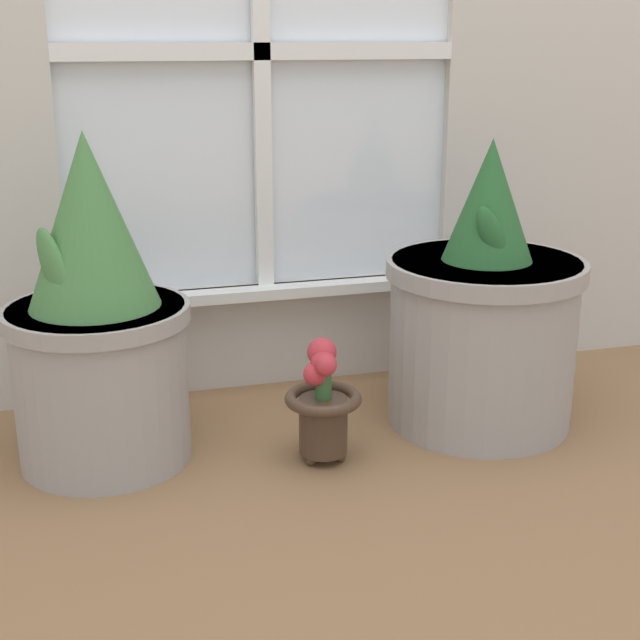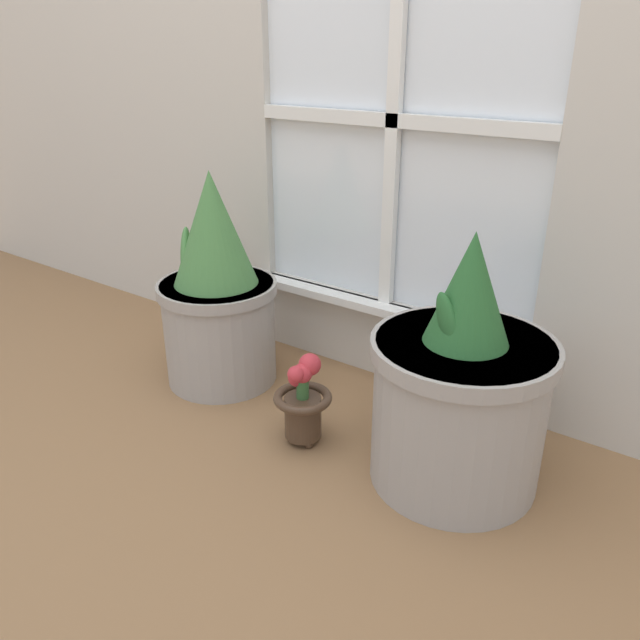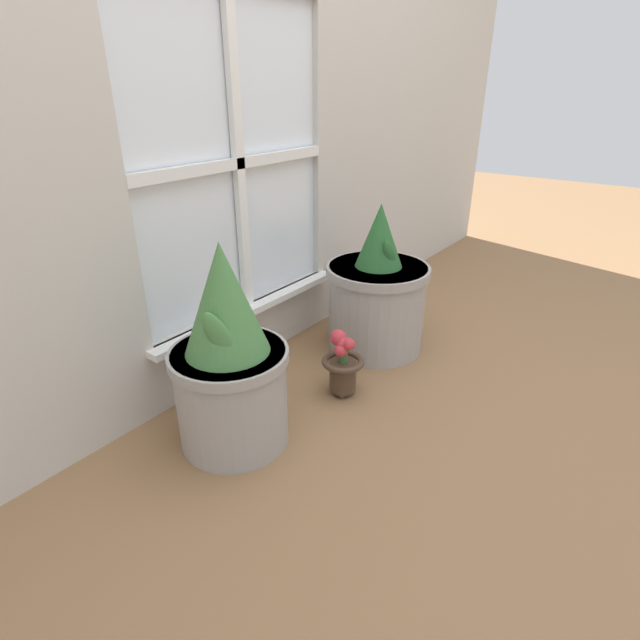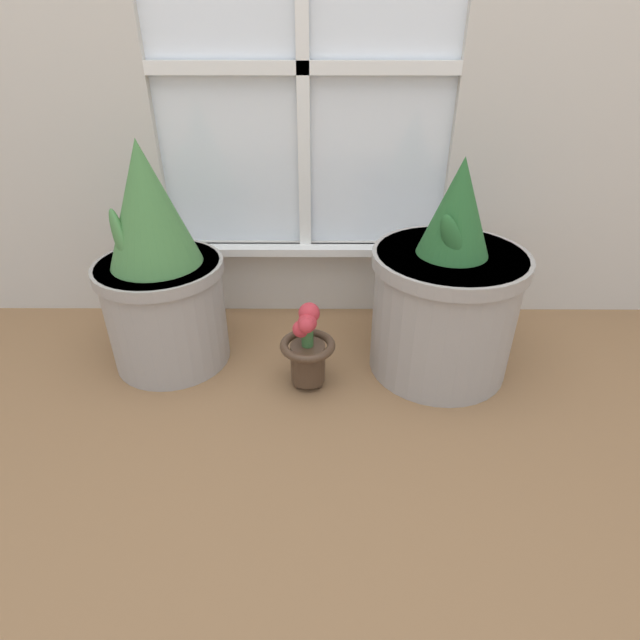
{
  "view_description": "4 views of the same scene",
  "coord_description": "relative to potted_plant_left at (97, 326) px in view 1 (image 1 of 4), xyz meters",
  "views": [
    {
      "loc": [
        -0.41,
        -1.26,
        0.78
      ],
      "look_at": [
        0.02,
        0.29,
        0.27
      ],
      "focal_mm": 50.0,
      "sensor_mm": 36.0,
      "label": 1
    },
    {
      "loc": [
        0.83,
        -0.82,
        0.93
      ],
      "look_at": [
        0.01,
        0.32,
        0.31
      ],
      "focal_mm": 35.0,
      "sensor_mm": 36.0,
      "label": 2
    },
    {
      "loc": [
        -1.22,
        -0.58,
        0.99
      ],
      "look_at": [
        0.0,
        0.32,
        0.27
      ],
      "focal_mm": 28.0,
      "sensor_mm": 36.0,
      "label": 3
    },
    {
      "loc": [
        0.05,
        -0.85,
        0.86
      ],
      "look_at": [
        0.05,
        0.28,
        0.18
      ],
      "focal_mm": 28.0,
      "sensor_mm": 36.0,
      "label": 4
    }
  ],
  "objects": [
    {
      "name": "potted_plant_right",
      "position": [
        0.77,
        -0.03,
        -0.04
      ],
      "size": [
        0.4,
        0.4,
        0.59
      ],
      "color": "#9E9993",
      "rests_on": "ground_plane"
    },
    {
      "name": "flower_vase",
      "position": [
        0.4,
        -0.12,
        -0.15
      ],
      "size": [
        0.15,
        0.15,
        0.24
      ],
      "color": "#473323",
      "rests_on": "ground_plane"
    },
    {
      "name": "ground_plane",
      "position": [
        0.38,
        -0.36,
        -0.27
      ],
      "size": [
        10.0,
        10.0,
        0.0
      ],
      "primitive_type": "plane",
      "color": "olive"
    },
    {
      "name": "potted_plant_left",
      "position": [
        0.0,
        0.0,
        0.0
      ],
      "size": [
        0.34,
        0.34,
        0.62
      ],
      "color": "#9E9993",
      "rests_on": "ground_plane"
    }
  ]
}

